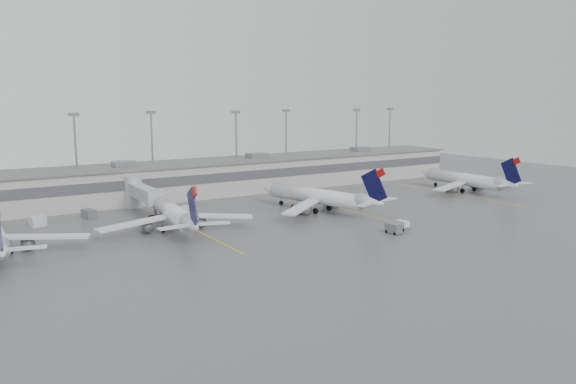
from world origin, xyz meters
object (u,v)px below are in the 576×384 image
jet_mid_right (320,196)px  baggage_tug (402,226)px  jet_mid_left (174,213)px  jet_far_right (467,179)px

jet_mid_right → baggage_tug: (3.09, -21.38, -2.63)m
jet_mid_left → baggage_tug: (35.39, -21.84, -2.54)m
jet_mid_right → jet_far_right: size_ratio=1.01×
jet_mid_left → jet_far_right: bearing=7.2°
jet_mid_left → baggage_tug: 41.66m
jet_far_right → baggage_tug: bearing=-151.4°
jet_mid_left → jet_mid_right: jet_mid_right is taller
jet_far_right → baggage_tug: (-43.40, -21.99, -2.53)m
jet_far_right → jet_mid_left: bearing=-178.1°
jet_mid_left → jet_mid_right: (32.30, -0.45, 0.09)m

